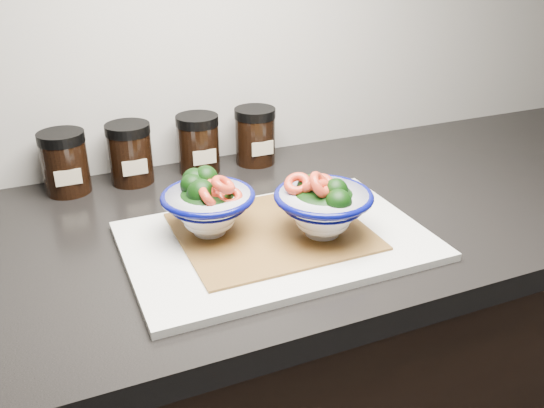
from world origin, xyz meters
name	(u,v)px	position (x,y,z in m)	size (l,w,h in m)	color
countertop	(226,237)	(0.00, 1.45, 0.88)	(3.50, 0.60, 0.04)	black
cutting_board	(277,241)	(0.05, 1.36, 0.91)	(0.45, 0.30, 0.01)	silver
bamboo_mat	(272,231)	(0.05, 1.38, 0.91)	(0.28, 0.24, 0.00)	olive
bowl_left	(208,204)	(-0.04, 1.42, 0.96)	(0.14, 0.14, 0.11)	white
bowl_right	(323,206)	(0.12, 1.34, 0.96)	(0.15, 0.15, 0.12)	white
spice_jar_a	(65,162)	(-0.22, 1.69, 0.96)	(0.08, 0.08, 0.11)	black
spice_jar_b	(130,153)	(-0.10, 1.69, 0.96)	(0.08, 0.08, 0.11)	black
spice_jar_c	(198,144)	(0.03, 1.69, 0.96)	(0.08, 0.08, 0.11)	black
spice_jar_d	(255,136)	(0.15, 1.69, 0.96)	(0.08, 0.08, 0.11)	black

